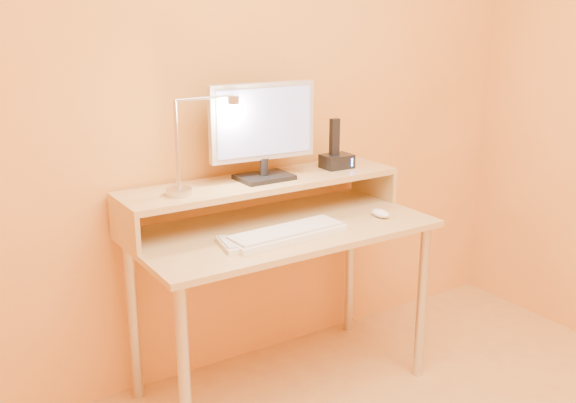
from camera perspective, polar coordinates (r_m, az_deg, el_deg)
wall_back at (r=2.76m, az=-4.16°, el=10.13°), size 3.00×0.04×2.50m
desk_leg_fl at (r=2.33m, az=-9.05°, el=-14.92°), size 0.04×0.04×0.69m
desk_leg_fr at (r=2.88m, az=11.60°, el=-8.62°), size 0.04×0.04×0.69m
desk_leg_bl at (r=2.74m, az=-13.35°, el=-10.09°), size 0.04×0.04×0.69m
desk_leg_br at (r=3.22m, az=5.43°, el=-5.57°), size 0.04×0.04×0.69m
desk_lower at (r=2.61m, az=-0.55°, el=-2.44°), size 1.20×0.60×0.02m
shelf_riser_left at (r=2.48m, az=-14.12°, el=-2.05°), size 0.02×0.30×0.14m
shelf_riser_right at (r=3.04m, az=7.42°, el=1.73°), size 0.02×0.30×0.14m
desk_shelf at (r=2.69m, az=-2.26°, el=1.67°), size 1.20×0.30×0.02m
monitor_foot at (r=2.69m, az=-2.09°, el=2.14°), size 0.22×0.16×0.02m
monitor_neck at (r=2.67m, az=-2.10°, el=3.05°), size 0.04×0.04×0.07m
monitor_panel at (r=2.65m, az=-2.25°, el=6.99°), size 0.45×0.07×0.31m
monitor_back at (r=2.67m, az=-2.51°, el=7.06°), size 0.41×0.04×0.26m
monitor_screen at (r=2.63m, az=-2.05°, el=6.94°), size 0.41×0.04×0.27m
lamp_base at (r=2.49m, az=-9.49°, el=0.85°), size 0.10×0.10×0.02m
lamp_post at (r=2.45m, az=-9.68°, el=4.86°), size 0.01×0.01×0.33m
lamp_arm at (r=2.47m, az=-7.28°, el=8.94°), size 0.24×0.01×0.01m
lamp_head at (r=2.53m, az=-4.78°, el=8.83°), size 0.04×0.04×0.03m
lamp_bulb at (r=2.53m, az=-4.77°, el=8.47°), size 0.03×0.03×0.00m
phone_dock at (r=2.88m, az=4.28°, el=3.52°), size 0.13×0.10×0.06m
phone_handset at (r=2.85m, az=4.08°, el=5.64°), size 0.04×0.03×0.16m
phone_led at (r=2.87m, az=5.61°, el=3.43°), size 0.01×0.00×0.04m
keyboard at (r=2.48m, az=-0.12°, el=-2.88°), size 0.49×0.18×0.02m
mouse at (r=2.74m, az=8.08°, el=-1.02°), size 0.06×0.10×0.03m
remote_control at (r=2.39m, az=-5.30°, el=-3.78°), size 0.07×0.17×0.02m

